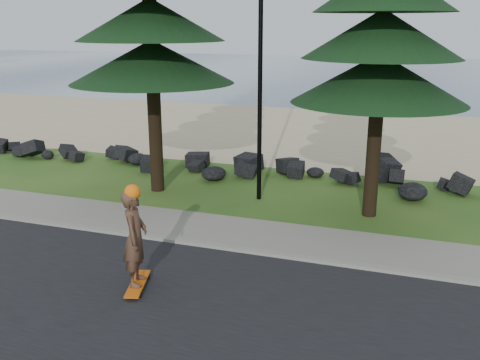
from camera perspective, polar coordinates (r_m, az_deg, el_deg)
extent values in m
plane|color=#224C17|center=(14.29, -1.74, -5.85)|extent=(160.00, 160.00, 0.00)
cube|color=black|center=(10.63, -10.56, -14.43)|extent=(160.00, 7.00, 0.02)
cube|color=gray|center=(13.50, -3.09, -7.02)|extent=(160.00, 0.20, 0.10)
cube|color=gray|center=(14.45, -1.46, -5.42)|extent=(160.00, 2.00, 0.08)
cube|color=tan|center=(27.80, 8.85, 5.01)|extent=(160.00, 15.00, 0.01)
cube|color=#3C5572|center=(63.77, 14.87, 11.02)|extent=(160.00, 58.00, 0.01)
cylinder|color=black|center=(16.32, 2.16, 11.44)|extent=(0.14, 0.14, 8.00)
cube|color=#D4580C|center=(11.71, -10.84, -10.79)|extent=(0.64, 1.26, 0.04)
imported|color=#533626|center=(11.28, -11.13, -6.06)|extent=(0.68, 0.86, 2.05)
sphere|color=orange|center=(10.95, -11.41, -1.29)|extent=(0.33, 0.33, 0.33)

